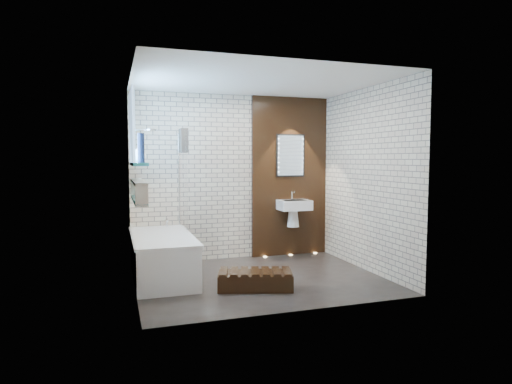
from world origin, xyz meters
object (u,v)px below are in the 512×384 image
object	(u,v)px
bathtub	(162,256)
washbasin	(294,209)
walnut_step	(255,281)
led_mirror	(290,155)
bath_screen	(183,181)

from	to	relation	value
bathtub	washbasin	world-z (taller)	washbasin
bathtub	walnut_step	distance (m)	1.36
bathtub	led_mirror	size ratio (longest dim) A/B	2.49
bath_screen	walnut_step	distance (m)	1.88
walnut_step	washbasin	bearing A→B (deg)	52.37
bath_screen	led_mirror	world-z (taller)	led_mirror
washbasin	led_mirror	distance (m)	0.88
led_mirror	walnut_step	bearing A→B (deg)	-124.86
led_mirror	walnut_step	distance (m)	2.53
bathtub	led_mirror	distance (m)	2.68
bathtub	walnut_step	world-z (taller)	bathtub
washbasin	led_mirror	size ratio (longest dim) A/B	0.83
bathtub	bath_screen	size ratio (longest dim) A/B	1.24
washbasin	bath_screen	bearing A→B (deg)	-174.22
bath_screen	led_mirror	distance (m)	1.89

